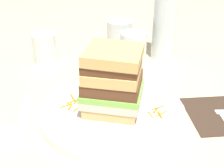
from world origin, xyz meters
The scene contains 21 objects.
ground_plane centered at (0.00, 0.00, 0.00)m, with size 3.00×3.00×0.00m, color #C6B289.
main_plate centered at (-0.01, -0.01, 0.01)m, with size 0.29×0.29×0.02m, color white.
sandwich centered at (-0.01, -0.01, 0.08)m, with size 0.13×0.13×0.13m.
carrot_shred_0 centered at (-0.08, -0.01, 0.02)m, with size 0.00×0.00×0.02m, color orange.
carrot_shred_1 centered at (-0.09, 0.03, 0.02)m, with size 0.00×0.00×0.03m, color orange.
carrot_shred_2 centered at (-0.08, 0.02, 0.02)m, with size 0.00×0.00×0.02m, color orange.
carrot_shred_3 centered at (-0.10, 0.00, 0.02)m, with size 0.00×0.00×0.03m, color orange.
carrot_shred_4 centered at (-0.09, 0.01, 0.02)m, with size 0.00×0.00×0.02m, color orange.
carrot_shred_5 centered at (-0.08, 0.01, 0.02)m, with size 0.00×0.00×0.02m, color orange.
carrot_shred_6 centered at (-0.10, -0.01, 0.02)m, with size 0.00×0.00×0.02m, color orange.
carrot_shred_7 centered at (0.08, -0.01, 0.02)m, with size 0.00×0.00×0.03m, color orange.
carrot_shred_8 centered at (0.06, -0.04, 0.02)m, with size 0.00×0.00×0.02m, color orange.
carrot_shred_9 centered at (0.09, -0.04, 0.02)m, with size 0.00×0.00×0.03m, color orange.
carrot_shred_10 centered at (0.08, -0.02, 0.02)m, with size 0.00×0.00×0.02m, color orange.
carrot_shred_11 centered at (0.08, -0.04, 0.02)m, with size 0.00×0.00×0.02m, color orange.
napkin_dark centered at (0.22, -0.02, 0.00)m, with size 0.14×0.14×0.00m, color #38281E.
knife centered at (-0.19, -0.03, 0.00)m, with size 0.03×0.20×0.00m.
juice_glass centered at (0.06, 0.24, 0.04)m, with size 0.07×0.07×0.09m.
water_bottle centered at (0.15, 0.28, 0.14)m, with size 0.07×0.07×0.31m.
empty_tumbler_0 centered at (-0.19, 0.26, 0.04)m, with size 0.07×0.07×0.08m, color silver.
empty_tumbler_1 centered at (0.02, 0.32, 0.05)m, with size 0.07×0.07×0.10m, color silver.
Camera 1 is at (-0.03, -0.51, 0.35)m, focal length 47.40 mm.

